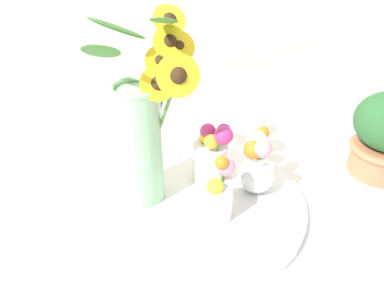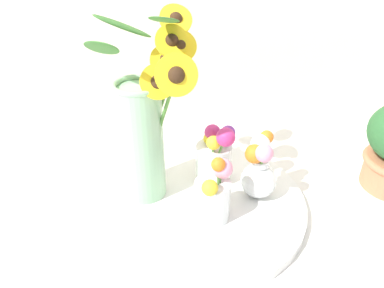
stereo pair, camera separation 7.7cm
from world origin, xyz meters
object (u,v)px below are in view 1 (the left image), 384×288
vase_small_back (211,155)px  serving_tray (192,201)px  mason_jar_sunflowers (142,129)px  vase_small_center (217,193)px  vase_bulb_right (257,166)px

vase_small_back → serving_tray: bearing=-131.0°
serving_tray → mason_jar_sunflowers: (-0.10, 0.03, 0.18)m
mason_jar_sunflowers → vase_small_back: size_ratio=2.53×
mason_jar_sunflowers → vase_small_back: (0.15, 0.04, -0.10)m
mason_jar_sunflowers → vase_small_back: bearing=13.0°
mason_jar_sunflowers → vase_small_center: mason_jar_sunflowers is taller
serving_tray → mason_jar_sunflowers: mason_jar_sunflowers is taller
serving_tray → vase_small_back: size_ratio=3.12×
serving_tray → vase_small_back: (0.06, 0.06, 0.08)m
serving_tray → vase_small_center: bearing=-57.0°
vase_bulb_right → vase_small_back: (-0.09, 0.06, 0.00)m
vase_small_center → vase_small_back: vase_small_back is taller
serving_tray → vase_small_back: bearing=49.0°
vase_small_center → vase_small_back: size_ratio=0.91×
vase_bulb_right → vase_small_back: size_ratio=0.92×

